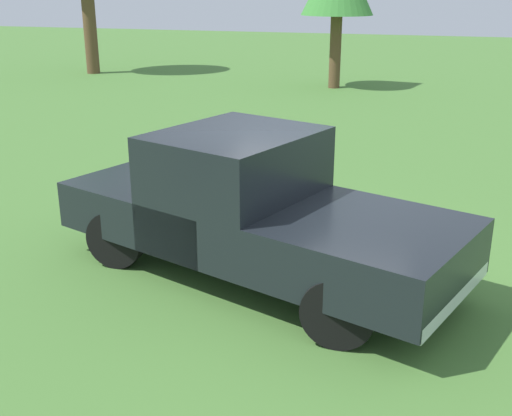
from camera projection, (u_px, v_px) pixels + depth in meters
The scene contains 2 objects.
ground_plane at pixel (308, 264), 8.29m from camera, with size 80.00×80.00×0.00m, color #477533.
pickup_truck at pixel (247, 204), 7.73m from camera, with size 5.42×3.50×1.80m.
Camera 1 is at (-1.58, 7.44, 3.46)m, focal length 44.61 mm.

